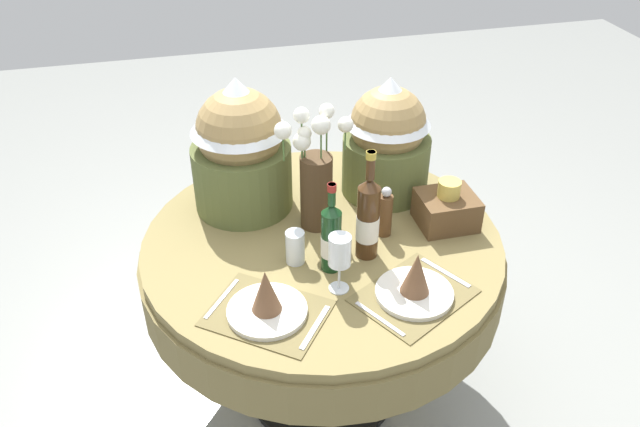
{
  "coord_description": "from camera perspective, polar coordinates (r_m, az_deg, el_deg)",
  "views": [
    {
      "loc": [
        -0.44,
        -1.74,
        2.1
      ],
      "look_at": [
        0.0,
        0.03,
        0.85
      ],
      "focal_mm": 36.21,
      "sensor_mm": 36.0,
      "label": 1
    }
  ],
  "objects": [
    {
      "name": "ground",
      "position": [
        2.76,
        0.16,
        -15.17
      ],
      "size": [
        8.0,
        8.0,
        0.0
      ],
      "primitive_type": "plane",
      "color": "gray"
    },
    {
      "name": "place_setting_right",
      "position": [
        1.98,
        8.4,
        -6.19
      ],
      "size": [
        0.42,
        0.39,
        0.16
      ],
      "color": "brown",
      "rests_on": "dining_table"
    },
    {
      "name": "wine_bottle_left",
      "position": [
        2.07,
        4.26,
        -0.38
      ],
      "size": [
        0.08,
        0.08,
        0.39
      ],
      "color": "#422814",
      "rests_on": "dining_table"
    },
    {
      "name": "tumbler_mid",
      "position": [
        2.09,
        -2.21,
        -2.99
      ],
      "size": [
        0.06,
        0.06,
        0.12
      ],
      "primitive_type": "cylinder",
      "color": "silver",
      "rests_on": "dining_table"
    },
    {
      "name": "woven_basket_side_right",
      "position": [
        2.3,
        11.13,
        0.46
      ],
      "size": [
        0.2,
        0.18,
        0.18
      ],
      "color": "brown",
      "rests_on": "dining_table"
    },
    {
      "name": "dining_table",
      "position": [
        2.31,
        0.19,
        -4.72
      ],
      "size": [
        1.26,
        1.26,
        0.77
      ],
      "color": "olive",
      "rests_on": "ground"
    },
    {
      "name": "place_setting_left",
      "position": [
        1.91,
        -4.74,
        -7.79
      ],
      "size": [
        0.43,
        0.41,
        0.16
      ],
      "color": "brown",
      "rests_on": "dining_table"
    },
    {
      "name": "gift_tub_back_left",
      "position": [
        2.28,
        -7.08,
        6.33
      ],
      "size": [
        0.36,
        0.36,
        0.5
      ],
      "color": "#566033",
      "rests_on": "dining_table"
    },
    {
      "name": "wine_glass_left",
      "position": [
        1.93,
        1.75,
        -3.44
      ],
      "size": [
        0.07,
        0.07,
        0.2
      ],
      "color": "silver",
      "rests_on": "dining_table"
    },
    {
      "name": "flower_vase",
      "position": [
        2.19,
        -0.52,
        3.38
      ],
      "size": [
        0.27,
        0.12,
        0.44
      ],
      "color": "#47331E",
      "rests_on": "dining_table"
    },
    {
      "name": "wine_bottle_centre",
      "position": [
        2.02,
        1.0,
        -2.11
      ],
      "size": [
        0.07,
        0.07,
        0.32
      ],
      "color": "#143819",
      "rests_on": "dining_table"
    },
    {
      "name": "gift_tub_back_right",
      "position": [
        2.38,
        5.98,
        7.02
      ],
      "size": [
        0.33,
        0.33,
        0.46
      ],
      "color": "#566033",
      "rests_on": "dining_table"
    },
    {
      "name": "pepper_mill",
      "position": [
        2.21,
        5.78,
        0.04
      ],
      "size": [
        0.05,
        0.05,
        0.19
      ],
      "color": "brown",
      "rests_on": "dining_table"
    }
  ]
}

